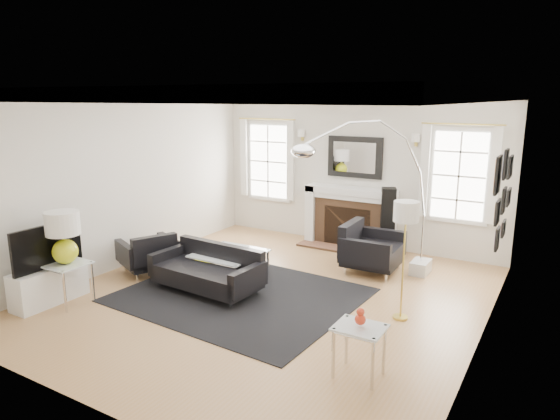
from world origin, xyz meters
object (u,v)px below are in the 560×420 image
Objects in this scene: coffee_table at (229,255)px; gourd_lamp at (63,234)px; arc_floor_lamp at (366,192)px; armchair_left at (149,254)px; armchair_right at (369,249)px; fireplace at (349,218)px; sofa at (209,271)px.

coffee_table is 2.35m from gourd_lamp.
coffee_table is at bearing -147.72° from arc_floor_lamp.
arc_floor_lamp is at bearing 27.09° from armchair_left.
armchair_left is 1.58m from gourd_lamp.
gourd_lamp is (-0.05, -1.43, 0.67)m from armchair_left.
fireplace is at bearing 126.28° from armchair_right.
gourd_lamp is (-1.33, -1.33, 0.68)m from sofa.
fireplace is 1.65× the size of armchair_left.
arc_floor_lamp is at bearing 44.29° from gourd_lamp.
armchair_left is at bearing -147.90° from armchair_right.
coffee_table is at bearing -109.74° from fireplace.
coffee_table is (-0.03, 0.53, 0.10)m from sofa.
gourd_lamp reaches higher than fireplace.
coffee_table is at bearing 55.12° from gourd_lamp.
fireplace is at bearing 74.08° from sofa.
fireplace reaches higher than armchair_right.
sofa is 2.57m from armchair_right.
armchair_left is 3.48m from armchair_right.
coffee_table is 1.32× the size of gourd_lamp.
armchair_right is at bearing 49.47° from sofa.
armchair_left is 1.06× the size of armchair_right.
sofa is 0.67× the size of arc_floor_lamp.
fireplace is 1.82× the size of coffee_table.
sofa is 1.61× the size of armchair_left.
fireplace is at bearing 120.39° from arc_floor_lamp.
armchair_left is 0.41× the size of arc_floor_lamp.
armchair_right reaches higher than coffee_table.
fireplace is 2.67m from coffee_table.
armchair_left is at bearing 87.98° from gourd_lamp.
gourd_lamp is (-1.30, -1.86, 0.59)m from coffee_table.
gourd_lamp is at bearing -116.69° from fireplace.
fireplace is at bearing 53.86° from armchair_left.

